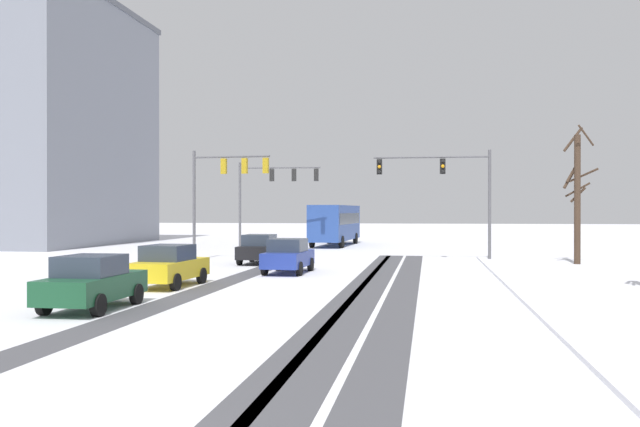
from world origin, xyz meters
name	(u,v)px	position (x,y,z in m)	size (l,w,h in m)	color
wheel_track_left_lane	(211,287)	(-3.09, 17.85, 0.00)	(1.20, 39.27, 0.01)	#4C4C51
wheel_track_right_lane	(404,291)	(4.23, 17.85, 0.00)	(1.05, 39.27, 0.01)	#4C4C51
wheel_track_center	(352,290)	(2.35, 17.85, 0.00)	(0.73, 39.27, 0.01)	#4C4C51
wheel_track_oncoming	(370,290)	(2.99, 17.85, 0.00)	(1.07, 39.27, 0.01)	#4C4C51
sidewalk_kerb_right	(582,299)	(10.05, 16.07, 0.06)	(4.00, 39.27, 0.12)	white
traffic_signal_near_left	(224,180)	(-6.78, 31.57, 4.75)	(4.79, 0.60, 6.50)	#56565B
traffic_signal_far_left	(272,185)	(-6.25, 41.85, 4.79)	(6.07, 0.64, 6.50)	#56565B
traffic_signal_near_right	(448,181)	(6.27, 33.63, 4.68)	(6.85, 0.49, 6.50)	#56565B
car_black_lead	(260,249)	(-4.12, 29.63, 0.82)	(1.85, 4.11, 1.62)	black
car_blue_second	(288,256)	(-1.39, 24.22, 0.82)	(1.93, 4.15, 1.62)	#233899
car_yellow_cab_third	(169,266)	(-4.77, 17.88, 0.82)	(1.99, 4.18, 1.62)	yellow
car_dark_green_fourth	(92,282)	(-4.72, 11.69, 0.82)	(1.86, 4.11, 1.62)	#194C2D
bus_oncoming	(336,222)	(-2.63, 49.93, 1.99)	(3.06, 11.11, 3.38)	#284793
bare_tree_sidewalk_far	(577,194)	(13.21, 32.11, 3.88)	(1.95, 2.06, 7.61)	#423023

